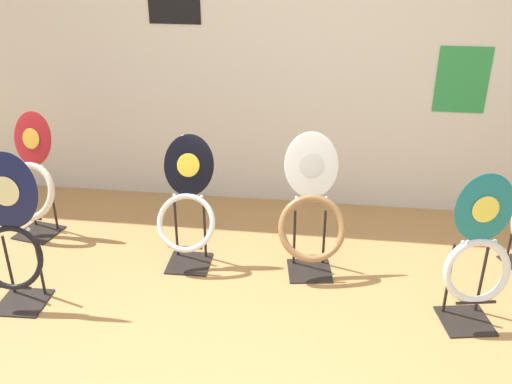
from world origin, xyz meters
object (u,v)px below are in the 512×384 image
(toilet_seat_display_crimson_swirl, at_px, (31,181))
(toilet_seat_display_white_plain, at_px, (312,216))
(toilet_seat_display_navy_moon, at_px, (11,235))
(toilet_seat_display_teal_sax, at_px, (478,258))
(toilet_seat_display_jazz_black, at_px, (187,205))

(toilet_seat_display_crimson_swirl, relative_size, toilet_seat_display_white_plain, 1.00)
(toilet_seat_display_navy_moon, distance_m, toilet_seat_display_white_plain, 1.79)
(toilet_seat_display_crimson_swirl, xyz_separation_m, toilet_seat_display_teal_sax, (2.92, -0.65, 0.02))
(toilet_seat_display_crimson_swirl, distance_m, toilet_seat_display_white_plain, 2.01)
(toilet_seat_display_teal_sax, xyz_separation_m, toilet_seat_display_white_plain, (-0.92, 0.42, -0.03))
(toilet_seat_display_navy_moon, height_order, toilet_seat_display_jazz_black, toilet_seat_display_navy_moon)
(toilet_seat_display_crimson_swirl, relative_size, toilet_seat_display_jazz_black, 1.05)
(toilet_seat_display_jazz_black, distance_m, toilet_seat_display_white_plain, 0.81)
(toilet_seat_display_white_plain, bearing_deg, toilet_seat_display_crimson_swirl, 173.41)
(toilet_seat_display_jazz_black, relative_size, toilet_seat_display_teal_sax, 0.93)
(toilet_seat_display_teal_sax, bearing_deg, toilet_seat_display_crimson_swirl, 167.37)
(toilet_seat_display_teal_sax, height_order, toilet_seat_display_white_plain, toilet_seat_display_teal_sax)
(toilet_seat_display_navy_moon, distance_m, toilet_seat_display_teal_sax, 2.62)
(toilet_seat_display_navy_moon, distance_m, toilet_seat_display_crimson_swirl, 0.86)
(toilet_seat_display_crimson_swirl, bearing_deg, toilet_seat_display_navy_moon, -69.56)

